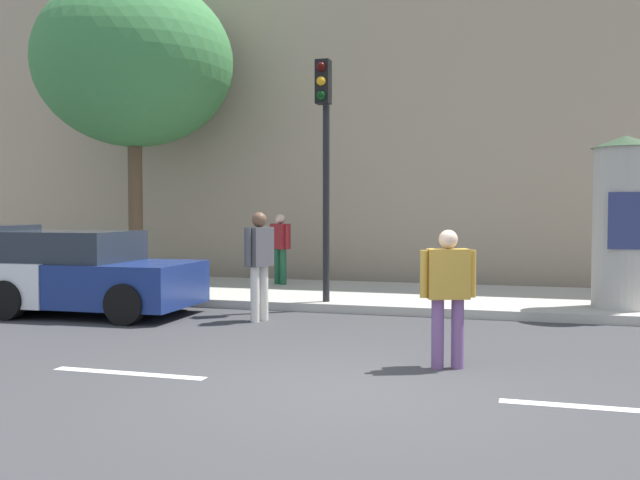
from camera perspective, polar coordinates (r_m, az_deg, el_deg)
The scene contains 11 objects.
ground_plane at distance 7.34m, azimuth 1.81°, elevation -11.59°, with size 80.00×80.00×0.00m, color #38383A.
sidewalk_curb at distance 14.11m, azimuth 9.13°, elevation -4.51°, with size 36.00×4.00×0.15m, color #B2ADA3.
lane_markings at distance 7.34m, azimuth 1.81°, elevation -11.56°, with size 25.80×0.16×0.01m.
building_backdrop at distance 19.16m, azimuth 11.21°, elevation 10.40°, with size 36.00×5.00×8.87m, color tan.
traffic_light at distance 12.69m, azimuth 0.35°, elevation 7.82°, with size 0.24×0.45×4.17m.
poster_column at distance 12.91m, azimuth 22.71°, elevation 1.38°, with size 1.09×1.09×2.82m.
street_tree at distance 17.07m, azimuth -14.34°, elevation 13.25°, with size 4.37×4.37×6.72m.
pedestrian_in_light_jacket at distance 11.53m, azimuth -4.77°, elevation -1.32°, with size 0.37×0.61×1.73m.
pedestrian_with_backpack at distance 8.26m, azimuth 9.93°, elevation -3.56°, with size 0.60×0.49×1.55m.
pedestrian_in_dark_shirt at distance 15.69m, azimuth -3.12°, elevation -0.28°, with size 0.51×0.45×1.51m.
parked_car_dark at distance 13.06m, azimuth -18.91°, elevation -2.50°, with size 4.23×2.02×1.40m.
Camera 1 is at (1.82, -6.89, 1.79)m, focal length 40.93 mm.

